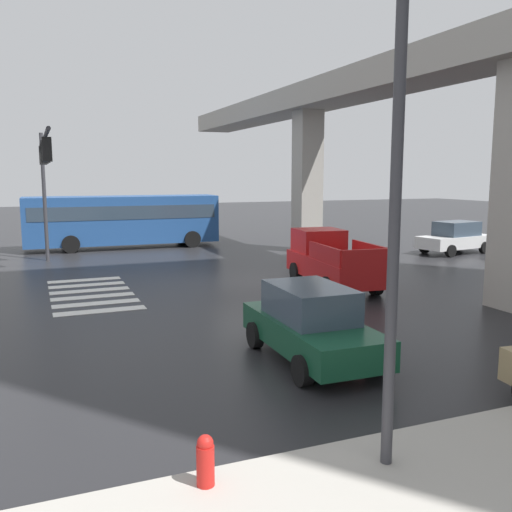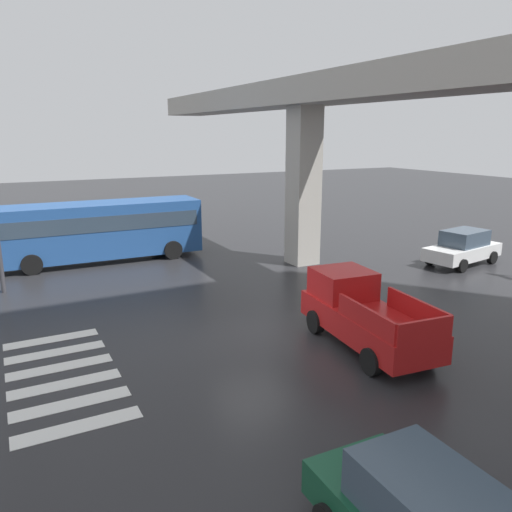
{
  "view_description": "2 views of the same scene",
  "coord_description": "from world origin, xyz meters",
  "px_view_note": "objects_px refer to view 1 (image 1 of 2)",
  "views": [
    {
      "loc": [
        20.15,
        -7.66,
        4.21
      ],
      "look_at": [
        1.18,
        0.01,
        1.2
      ],
      "focal_mm": 38.87,
      "sensor_mm": 36.0,
      "label": 1
    },
    {
      "loc": [
        13.4,
        -6.91,
        6.41
      ],
      "look_at": [
        -1.01,
        0.6,
        2.39
      ],
      "focal_mm": 35.03,
      "sensor_mm": 36.0,
      "label": 2
    }
  ],
  "objects_px": {
    "pickup_truck": "(330,261)",
    "fire_hydrant": "(205,465)",
    "sedan_dark_green": "(311,324)",
    "sedan_white": "(455,238)",
    "traffic_signal_mast": "(44,164)",
    "street_lamp_near_corner": "(397,148)",
    "city_bus": "(123,218)"
  },
  "relations": [
    {
      "from": "city_bus",
      "to": "traffic_signal_mast",
      "type": "xyz_separation_m",
      "value": [
        7.17,
        -4.27,
        2.95
      ]
    },
    {
      "from": "city_bus",
      "to": "fire_hydrant",
      "type": "xyz_separation_m",
      "value": [
        25.96,
        -2.94,
        -1.29
      ]
    },
    {
      "from": "sedan_white",
      "to": "street_lamp_near_corner",
      "type": "distance_m",
      "value": 24.28
    },
    {
      "from": "sedan_white",
      "to": "traffic_signal_mast",
      "type": "height_order",
      "value": "traffic_signal_mast"
    },
    {
      "from": "sedan_dark_green",
      "to": "city_bus",
      "type": "bearing_deg",
      "value": -177.67
    },
    {
      "from": "pickup_truck",
      "to": "sedan_white",
      "type": "relative_size",
      "value": 1.16
    },
    {
      "from": "city_bus",
      "to": "fire_hydrant",
      "type": "bearing_deg",
      "value": -6.45
    },
    {
      "from": "pickup_truck",
      "to": "sedan_dark_green",
      "type": "xyz_separation_m",
      "value": [
        7.25,
        -4.62,
        -0.14
      ]
    },
    {
      "from": "traffic_signal_mast",
      "to": "street_lamp_near_corner",
      "type": "xyz_separation_m",
      "value": [
        19.18,
        3.89,
        -0.11
      ]
    },
    {
      "from": "city_bus",
      "to": "fire_hydrant",
      "type": "height_order",
      "value": "city_bus"
    },
    {
      "from": "fire_hydrant",
      "to": "pickup_truck",
      "type": "bearing_deg",
      "value": 143.92
    },
    {
      "from": "street_lamp_near_corner",
      "to": "fire_hydrant",
      "type": "xyz_separation_m",
      "value": [
        -0.4,
        -2.56,
        -4.13
      ]
    },
    {
      "from": "sedan_dark_green",
      "to": "fire_hydrant",
      "type": "relative_size",
      "value": 5.09
    },
    {
      "from": "sedan_dark_green",
      "to": "sedan_white",
      "type": "height_order",
      "value": "same"
    },
    {
      "from": "city_bus",
      "to": "fire_hydrant",
      "type": "relative_size",
      "value": 12.77
    },
    {
      "from": "sedan_dark_green",
      "to": "sedan_white",
      "type": "distance_m",
      "value": 19.85
    },
    {
      "from": "pickup_truck",
      "to": "street_lamp_near_corner",
      "type": "xyz_separation_m",
      "value": [
        11.98,
        -5.88,
        3.57
      ]
    },
    {
      "from": "traffic_signal_mast",
      "to": "fire_hydrant",
      "type": "relative_size",
      "value": 12.81
    },
    {
      "from": "city_bus",
      "to": "sedan_white",
      "type": "xyz_separation_m",
      "value": [
        9.04,
        16.23,
        -0.87
      ]
    },
    {
      "from": "city_bus",
      "to": "pickup_truck",
      "type": "bearing_deg",
      "value": 20.94
    },
    {
      "from": "traffic_signal_mast",
      "to": "street_lamp_near_corner",
      "type": "height_order",
      "value": "street_lamp_near_corner"
    },
    {
      "from": "fire_hydrant",
      "to": "city_bus",
      "type": "bearing_deg",
      "value": 173.55
    },
    {
      "from": "pickup_truck",
      "to": "fire_hydrant",
      "type": "distance_m",
      "value": 14.34
    },
    {
      "from": "traffic_signal_mast",
      "to": "fire_hydrant",
      "type": "bearing_deg",
      "value": 4.07
    },
    {
      "from": "street_lamp_near_corner",
      "to": "sedan_white",
      "type": "bearing_deg",
      "value": 136.18
    },
    {
      "from": "pickup_truck",
      "to": "traffic_signal_mast",
      "type": "bearing_deg",
      "value": -126.4
    },
    {
      "from": "sedan_dark_green",
      "to": "traffic_signal_mast",
      "type": "distance_m",
      "value": 15.82
    },
    {
      "from": "pickup_truck",
      "to": "traffic_signal_mast",
      "type": "distance_m",
      "value": 12.69
    },
    {
      "from": "pickup_truck",
      "to": "sedan_dark_green",
      "type": "relative_size",
      "value": 1.21
    },
    {
      "from": "sedan_white",
      "to": "city_bus",
      "type": "bearing_deg",
      "value": -119.13
    },
    {
      "from": "sedan_dark_green",
      "to": "street_lamp_near_corner",
      "type": "height_order",
      "value": "street_lamp_near_corner"
    },
    {
      "from": "pickup_truck",
      "to": "city_bus",
      "type": "relative_size",
      "value": 0.48
    }
  ]
}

